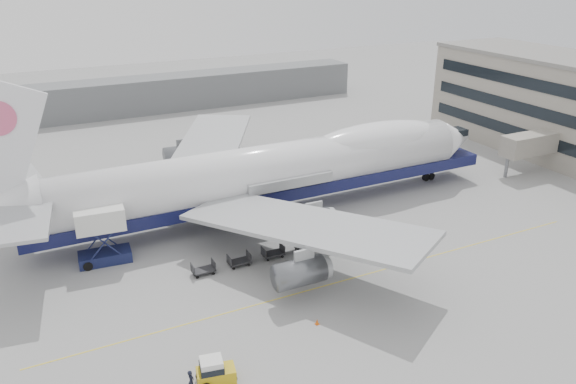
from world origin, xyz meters
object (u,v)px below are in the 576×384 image
baggage_tug (214,372)px  ground_worker (191,381)px  airliner (276,170)px  catering_truck (102,232)px

baggage_tug → ground_worker: baggage_tug is taller
airliner → catering_truck: airliner is taller
airliner → catering_truck: 22.01m
catering_truck → ground_worker: size_ratio=3.28×
airliner → baggage_tug: bearing=-123.9°
catering_truck → baggage_tug: catering_truck is taller
airliner → catering_truck: (-21.62, -3.48, -2.17)m
catering_truck → airliner: bearing=14.1°
baggage_tug → ground_worker: 1.89m
catering_truck → baggage_tug: bearing=-74.6°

